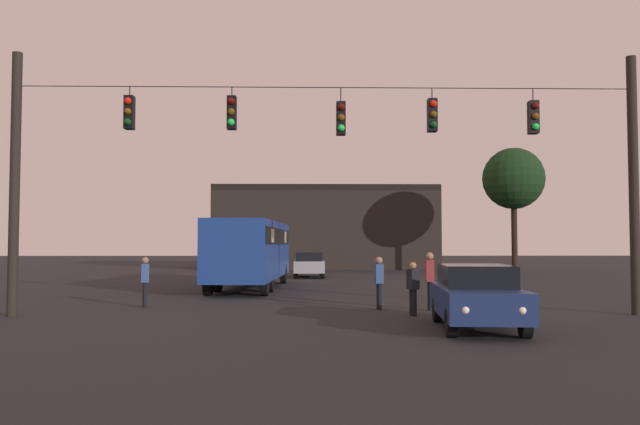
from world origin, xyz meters
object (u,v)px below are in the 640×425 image
object	(u,v)px
car_near_right	(477,296)
car_far_left	(309,264)
tree_left_silhouette	(514,179)
city_bus	(251,247)
pedestrian_near_bus	(413,286)
pedestrian_crossing_left	(430,277)
pedestrian_crossing_center	(379,280)
pedestrian_crossing_right	(145,279)

from	to	relation	value
car_near_right	car_far_left	distance (m)	24.66
tree_left_silhouette	car_far_left	bearing A→B (deg)	-164.82
city_bus	tree_left_silhouette	world-z (taller)	tree_left_silhouette
city_bus	pedestrian_near_bus	bearing A→B (deg)	-64.44
city_bus	pedestrian_crossing_left	bearing A→B (deg)	-57.66
car_far_left	tree_left_silhouette	bearing A→B (deg)	15.18
city_bus	pedestrian_near_bus	size ratio (longest dim) A/B	7.36
car_far_left	pedestrian_crossing_left	size ratio (longest dim) A/B	2.46
pedestrian_crossing_center	city_bus	bearing A→B (deg)	116.20
car_near_right	pedestrian_near_bus	xyz separation A→B (m)	(-1.05, 2.88, 0.05)
car_near_right	pedestrian_crossing_left	xyz separation A→B (m)	(-0.27, 4.47, 0.21)
car_far_left	tree_left_silhouette	world-z (taller)	tree_left_silhouette
pedestrian_crossing_center	pedestrian_crossing_right	world-z (taller)	pedestrian_crossing_center
car_near_right	car_far_left	xyz separation A→B (m)	(-3.88, 24.35, 0.00)
pedestrian_crossing_center	tree_left_silhouette	size ratio (longest dim) A/B	0.19
car_near_right	tree_left_silhouette	distance (m)	30.29
city_bus	car_near_right	size ratio (longest dim) A/B	2.49
car_near_right	pedestrian_crossing_center	world-z (taller)	pedestrian_crossing_center
car_far_left	tree_left_silhouette	xyz separation A→B (m)	(13.76, 3.73, 5.58)
pedestrian_crossing_right	tree_left_silhouette	distance (m)	30.00
pedestrian_crossing_right	city_bus	bearing A→B (deg)	72.99
pedestrian_crossing_center	pedestrian_near_bus	xyz separation A→B (m)	(0.75, -1.85, -0.07)
pedestrian_crossing_right	pedestrian_near_bus	size ratio (longest dim) A/B	1.06
car_near_right	pedestrian_crossing_right	distance (m)	10.80
pedestrian_crossing_center	pedestrian_near_bus	bearing A→B (deg)	-67.86
car_near_right	tree_left_silhouette	size ratio (longest dim) A/B	0.53
car_far_left	pedestrian_crossing_center	distance (m)	19.73
pedestrian_near_bus	pedestrian_crossing_right	bearing A→B (deg)	161.49
city_bus	pedestrian_crossing_center	world-z (taller)	city_bus
pedestrian_near_bus	car_near_right	bearing A→B (deg)	-69.97
pedestrian_crossing_left	pedestrian_crossing_right	xyz separation A→B (m)	(-8.95, 1.15, -0.11)
pedestrian_crossing_right	tree_left_silhouette	xyz separation A→B (m)	(19.11, 22.46, 5.48)
city_bus	tree_left_silhouette	distance (m)	21.87
pedestrian_crossing_center	pedestrian_crossing_left	bearing A→B (deg)	-9.82
pedestrian_crossing_center	pedestrian_near_bus	world-z (taller)	pedestrian_crossing_center
car_near_right	pedestrian_crossing_center	bearing A→B (deg)	110.86
pedestrian_crossing_center	tree_left_silhouette	distance (m)	26.68
car_far_left	pedestrian_crossing_center	bearing A→B (deg)	-83.96
pedestrian_crossing_left	tree_left_silhouette	xyz separation A→B (m)	(10.16, 23.62, 5.37)
car_far_left	pedestrian_crossing_center	xyz separation A→B (m)	(2.07, -19.62, 0.12)
pedestrian_crossing_left	pedestrian_near_bus	world-z (taller)	pedestrian_crossing_left
car_far_left	pedestrian_crossing_right	bearing A→B (deg)	-105.93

